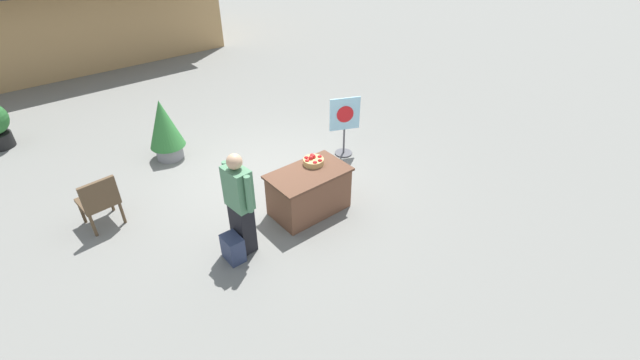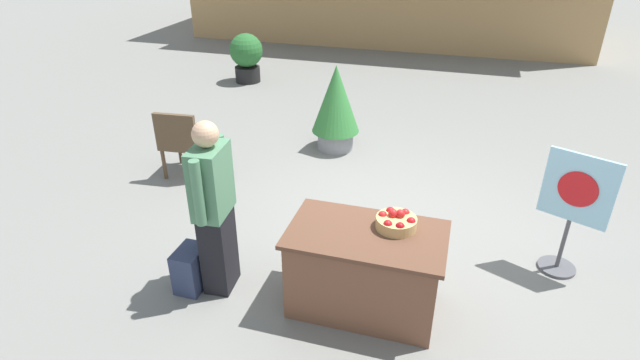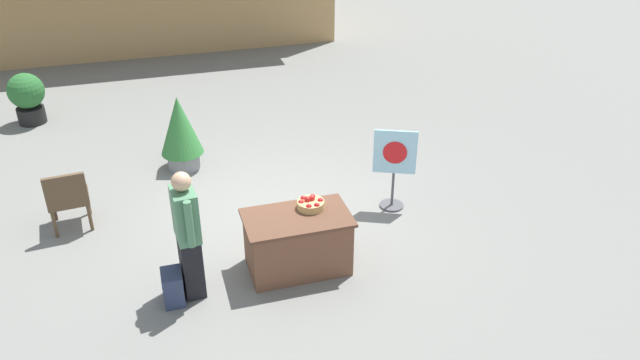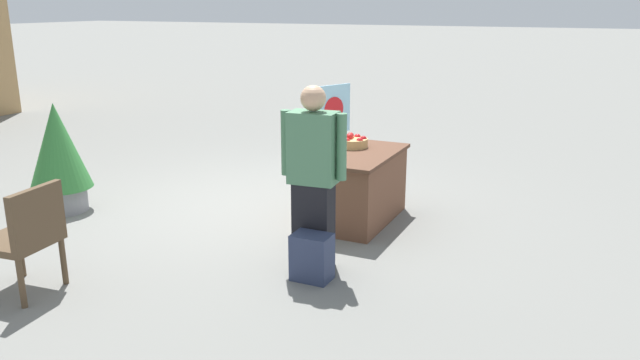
% 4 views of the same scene
% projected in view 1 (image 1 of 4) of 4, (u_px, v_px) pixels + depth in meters
% --- Properties ---
extents(ground_plane, '(120.00, 120.00, 0.00)m').
position_uv_depth(ground_plane, '(267.00, 179.00, 8.25)').
color(ground_plane, slate).
extents(display_table, '(1.34, 0.79, 0.78)m').
position_uv_depth(display_table, '(309.00, 191.00, 7.21)').
color(display_table, brown).
rests_on(display_table, ground_plane).
extents(apple_basket, '(0.35, 0.35, 0.16)m').
position_uv_depth(apple_basket, '(313.00, 161.00, 7.17)').
color(apple_basket, tan).
rests_on(apple_basket, display_table).
extents(person_visitor, '(0.30, 0.61, 1.68)m').
position_uv_depth(person_visitor, '(240.00, 204.00, 6.17)').
color(person_visitor, black).
rests_on(person_visitor, ground_plane).
extents(backpack, '(0.24, 0.34, 0.42)m').
position_uv_depth(backpack, '(233.00, 248.00, 6.33)').
color(backpack, '#2D3856').
rests_on(backpack, ground_plane).
extents(poster_board, '(0.59, 0.36, 1.26)m').
position_uv_depth(poster_board, '(344.00, 124.00, 8.65)').
color(poster_board, '#4C4C51').
rests_on(poster_board, ground_plane).
extents(patio_chair, '(0.60, 0.60, 0.94)m').
position_uv_depth(patio_chair, '(99.00, 200.00, 6.80)').
color(patio_chair, brown).
rests_on(patio_chair, ground_plane).
extents(potted_plant_near_right, '(0.70, 0.70, 1.28)m').
position_uv_depth(potted_plant_near_right, '(164.00, 128.00, 8.53)').
color(potted_plant_near_right, gray).
rests_on(potted_plant_near_right, ground_plane).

